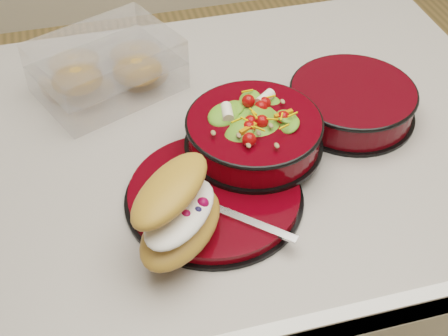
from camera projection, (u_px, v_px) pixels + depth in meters
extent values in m
cube|color=white|center=(169.00, 317.00, 1.30)|extent=(1.16, 0.66, 0.86)
cube|color=#A19C94|center=(152.00, 158.00, 0.99)|extent=(1.24, 0.74, 0.04)
cylinder|color=black|center=(214.00, 198.00, 0.90)|extent=(0.26, 0.26, 0.01)
cylinder|color=#540208|center=(214.00, 193.00, 0.89)|extent=(0.25, 0.25, 0.01)
torus|color=black|center=(223.00, 195.00, 0.88)|extent=(0.14, 0.14, 0.01)
cylinder|color=black|center=(253.00, 144.00, 0.95)|extent=(0.21, 0.21, 0.01)
cylinder|color=#540208|center=(254.00, 131.00, 0.93)|extent=(0.20, 0.20, 0.04)
torus|color=black|center=(254.00, 122.00, 0.92)|extent=(0.21, 0.21, 0.01)
ellipsoid|color=#4B7922|center=(254.00, 125.00, 0.93)|extent=(0.17, 0.17, 0.07)
sphere|color=red|center=(282.00, 100.00, 0.91)|extent=(0.02, 0.02, 0.02)
sphere|color=red|center=(268.00, 90.00, 0.93)|extent=(0.02, 0.02, 0.02)
sphere|color=red|center=(247.00, 88.00, 0.93)|extent=(0.02, 0.02, 0.02)
sphere|color=red|center=(230.00, 96.00, 0.91)|extent=(0.02, 0.02, 0.02)
sphere|color=red|center=(227.00, 109.00, 0.89)|extent=(0.02, 0.02, 0.02)
sphere|color=red|center=(241.00, 120.00, 0.87)|extent=(0.02, 0.02, 0.02)
sphere|color=red|center=(264.00, 122.00, 0.87)|extent=(0.02, 0.02, 0.02)
sphere|color=red|center=(281.00, 113.00, 0.88)|extent=(0.02, 0.02, 0.02)
cylinder|color=silver|center=(266.00, 87.00, 0.93)|extent=(0.03, 0.04, 0.02)
cylinder|color=silver|center=(227.00, 102.00, 0.91)|extent=(0.04, 0.03, 0.02)
cube|color=orange|center=(248.00, 118.00, 0.88)|extent=(0.03, 0.03, 0.01)
cube|color=orange|center=(284.00, 103.00, 0.90)|extent=(0.03, 0.02, 0.01)
ellipsoid|color=#CB7F3E|center=(181.00, 228.00, 0.81)|extent=(0.16, 0.17, 0.04)
ellipsoid|color=white|center=(180.00, 213.00, 0.79)|extent=(0.14, 0.15, 0.02)
ellipsoid|color=#CB7F3E|center=(176.00, 189.00, 0.78)|extent=(0.15, 0.16, 0.04)
sphere|color=#AD0C36|center=(161.00, 214.00, 0.78)|extent=(0.02, 0.02, 0.02)
sphere|color=#AD0C36|center=(186.00, 216.00, 0.78)|extent=(0.02, 0.02, 0.02)
sphere|color=#AD0C36|center=(203.00, 203.00, 0.79)|extent=(0.02, 0.02, 0.02)
sphere|color=#AD0C36|center=(169.00, 204.00, 0.79)|extent=(0.02, 0.02, 0.02)
sphere|color=#191947|center=(172.00, 208.00, 0.79)|extent=(0.01, 0.01, 0.01)
sphere|color=#191947|center=(189.00, 207.00, 0.79)|extent=(0.01, 0.01, 0.01)
sphere|color=#191947|center=(180.00, 213.00, 0.78)|extent=(0.01, 0.01, 0.01)
sphere|color=#191947|center=(198.00, 211.00, 0.78)|extent=(0.01, 0.01, 0.01)
cube|color=silver|center=(251.00, 222.00, 0.84)|extent=(0.11, 0.10, 0.00)
cube|color=silver|center=(198.00, 201.00, 0.87)|extent=(0.05, 0.04, 0.00)
cube|color=white|center=(108.00, 77.00, 1.08)|extent=(0.27, 0.24, 0.05)
cube|color=white|center=(104.00, 54.00, 1.04)|extent=(0.27, 0.24, 0.04)
ellipsoid|color=#CB7F3E|center=(77.00, 80.00, 1.06)|extent=(0.09, 0.07, 0.04)
ellipsoid|color=#CB7F3E|center=(138.00, 71.00, 1.08)|extent=(0.09, 0.07, 0.04)
cylinder|color=black|center=(350.00, 114.00, 1.04)|extent=(0.21, 0.21, 0.01)
cylinder|color=#490409|center=(352.00, 101.00, 1.02)|extent=(0.20, 0.20, 0.05)
torus|color=black|center=(354.00, 91.00, 1.01)|extent=(0.21, 0.21, 0.01)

